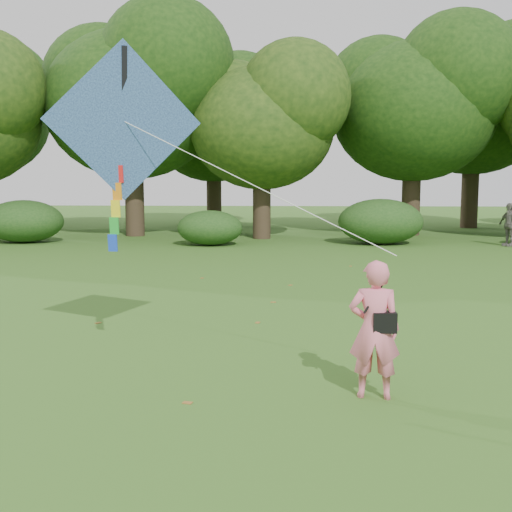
{
  "coord_description": "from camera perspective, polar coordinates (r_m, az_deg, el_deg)",
  "views": [
    {
      "loc": [
        -0.87,
        -8.76,
        2.88
      ],
      "look_at": [
        -1.39,
        2.0,
        1.5
      ],
      "focal_mm": 45.0,
      "sensor_mm": 36.0,
      "label": 1
    }
  ],
  "objects": [
    {
      "name": "shrub_band",
      "position": [
        26.44,
        3.08,
        2.89
      ],
      "size": [
        39.15,
        3.22,
        1.88
      ],
      "color": "#264919",
      "rests_on": "ground"
    },
    {
      "name": "tree_line",
      "position": [
        31.86,
        7.5,
        12.13
      ],
      "size": [
        54.7,
        15.3,
        9.48
      ],
      "color": "#3A2D1E",
      "rests_on": "ground"
    },
    {
      "name": "flying_kite",
      "position": [
        9.87,
        -11.66,
        11.38
      ],
      "size": [
        4.9,
        1.97,
        3.11
      ],
      "color": "#2540A2",
      "rests_on": "ground"
    },
    {
      "name": "fallen_leaves",
      "position": [
        13.3,
        7.04,
        -5.24
      ],
      "size": [
        9.44,
        13.7,
        0.01
      ],
      "color": "brown",
      "rests_on": "ground"
    },
    {
      "name": "man_kite_flyer",
      "position": [
        8.41,
        10.48,
        -6.44
      ],
      "size": [
        0.7,
        0.49,
        1.8
      ],
      "primitive_type": "imported",
      "rotation": [
        0.0,
        0.0,
        3.04
      ],
      "color": "pink",
      "rests_on": "ground"
    },
    {
      "name": "bystander_right",
      "position": [
        27.68,
        21.56,
        2.61
      ],
      "size": [
        0.82,
        1.1,
        1.74
      ],
      "primitive_type": "imported",
      "rotation": [
        0.0,
        0.0,
        -1.13
      ],
      "color": "slate",
      "rests_on": "ground"
    },
    {
      "name": "crossbody_bag",
      "position": [
        8.37,
        11.32,
        -5.69
      ],
      "size": [
        0.43,
        0.2,
        0.71
      ],
      "color": "black",
      "rests_on": "ground"
    },
    {
      "name": "ground",
      "position": [
        9.26,
        8.18,
        -10.89
      ],
      "size": [
        100.0,
        100.0,
        0.0
      ],
      "primitive_type": "plane",
      "color": "#265114",
      "rests_on": "ground"
    }
  ]
}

